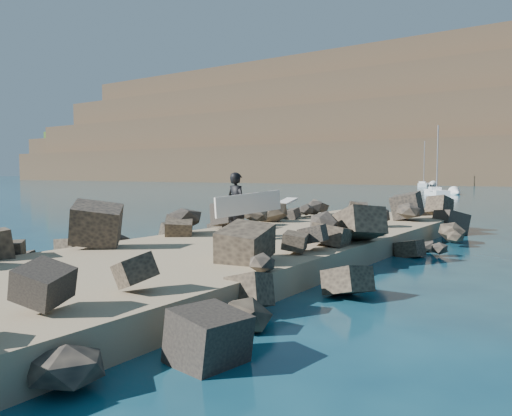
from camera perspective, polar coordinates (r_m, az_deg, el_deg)
The scene contains 8 objects.
ground at distance 15.26m, azimuth 2.15°, elevation -5.41°, with size 800.00×800.00×0.00m, color #0F384C.
jetty at distance 13.59m, azimuth -2.41°, elevation -5.30°, with size 6.00×26.00×0.60m, color #8C7759.
riprap_left at distance 15.82m, azimuth -9.73°, elevation -3.30°, with size 2.60×22.00×1.00m, color black.
riprap_right at distance 12.50m, azimuth 9.71°, elevation -5.24°, with size 2.60×22.00×1.00m, color black.
surfboard_resting at distance 21.16m, azimuth 2.70°, elevation 0.05°, with size 0.55×2.21×0.07m, color white.
surfer_with_board at distance 14.73m, azimuth -2.04°, elevation 0.38°, with size 1.23×2.29×1.92m.
sailboat_a at distance 59.54m, azimuth 19.92°, elevation 1.69°, with size 4.24×6.52×7.98m.
sailboat_e at distance 98.40m, azimuth 18.60°, elevation 2.54°, with size 3.02×7.33×8.63m.
Camera 1 is at (8.09, -12.69, 2.49)m, focal length 35.00 mm.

